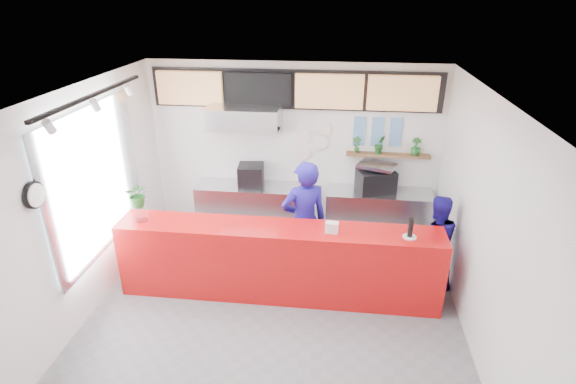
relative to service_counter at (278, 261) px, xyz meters
The scene contains 45 objects.
floor 0.68m from the service_counter, 90.00° to the right, with size 5.00×5.00×0.00m, color slate.
ceiling 2.48m from the service_counter, 90.00° to the right, with size 5.00×5.00×0.00m, color silver.
wall_back 2.30m from the service_counter, 90.00° to the left, with size 5.00×5.00×0.00m, color white.
wall_left 2.70m from the service_counter, behind, with size 5.00×5.00×0.00m, color white.
wall_right 2.70m from the service_counter, ahead, with size 5.00×5.00×0.00m, color white.
service_counter is the anchor object (origin of this frame).
cream_band 2.93m from the service_counter, 90.00° to the left, with size 5.00×0.02×0.80m, color beige.
prep_bench 1.97m from the service_counter, 113.96° to the left, with size 1.80×0.60×0.90m, color #B2B5BA.
panini_oven 2.02m from the service_counter, 112.02° to the left, with size 0.43×0.43×0.38m, color black.
extraction_hood 2.50m from the service_counter, 114.57° to the left, with size 1.20×0.70×0.35m, color #B2B5BA.
hood_lip 2.38m from the service_counter, 114.57° to the left, with size 1.20×0.70×0.08m, color #B2B5BA.
right_bench 2.35m from the service_counter, 50.19° to the left, with size 1.80×0.60×0.90m, color #B2B5BA.
espresso_machine 2.36m from the service_counter, 51.74° to the left, with size 0.61×0.43×0.39m, color black.
espresso_tray 2.44m from the service_counter, 51.74° to the left, with size 0.60×0.42×0.06m, color #A1A2A8.
herb_shelf 2.73m from the service_counter, 51.34° to the left, with size 1.40×0.18×0.04m, color brown.
menu_board_far_left 3.31m from the service_counter, 131.47° to the left, with size 1.10×0.10×0.55m, color tan.
menu_board_mid_left 2.88m from the service_counter, 106.59° to the left, with size 1.10×0.10×0.55m, color black.
menu_board_mid_right 2.87m from the service_counter, 73.94° to the left, with size 1.10×0.10×0.55m, color tan.
menu_board_far_right 3.30m from the service_counter, 48.86° to the left, with size 1.10×0.10×0.55m, color tan.
soffit 2.87m from the service_counter, 90.00° to the left, with size 4.80×0.04×0.65m, color black.
window_pane 2.73m from the service_counter, behind, with size 0.04×2.20×1.90m, color silver.
window_frame 2.71m from the service_counter, behind, with size 0.03×2.30×2.00m, color #B2B5BA.
wall_clock_rim 3.16m from the service_counter, 152.15° to the right, with size 0.30×0.30×0.05m, color black.
wall_clock_face 3.14m from the service_counter, 151.85° to the right, with size 0.26×0.26×0.02m, color white.
track_rail 3.21m from the service_counter, 169.22° to the right, with size 0.05×2.40×0.04m, color black.
dec_plate_a 2.40m from the service_counter, 85.86° to the left, with size 0.24×0.24×0.03m, color silver.
dec_plate_b 2.39m from the service_counter, 77.74° to the left, with size 0.24×0.24×0.03m, color silver.
dec_plate_c 2.26m from the service_counter, 85.86° to the left, with size 0.24×0.24×0.03m, color silver.
dec_plate_d 2.52m from the service_counter, 76.42° to the left, with size 0.24×0.24×0.03m, color silver.
photo_frame_a 2.76m from the service_counter, 62.13° to the left, with size 0.20×0.02×0.25m, color #598CBF.
photo_frame_b 2.90m from the service_counter, 56.06° to the left, with size 0.20×0.02×0.25m, color #598CBF.
photo_frame_c 3.05m from the service_counter, 50.74° to the left, with size 0.20×0.02×0.25m, color #598CBF.
photo_frame_d 2.64m from the service_counter, 62.13° to the left, with size 0.20×0.02×0.25m, color #598CBF.
photo_frame_e 2.78m from the service_counter, 56.06° to the left, with size 0.20×0.02×0.25m, color #598CBF.
photo_frame_f 2.94m from the service_counter, 50.74° to the left, with size 0.20×0.02×0.25m, color #598CBF.
staff_center 0.70m from the service_counter, 56.95° to the left, with size 0.69×0.45×1.89m, color navy.
staff_right 2.26m from the service_counter, 12.26° to the left, with size 0.71×0.55×1.47m, color navy.
herb_a 2.53m from the service_counter, 61.90° to the left, with size 0.15×0.10×0.28m, color #205C21.
herb_b 2.72m from the service_counter, 54.01° to the left, with size 0.18×0.15×0.33m, color #205C21.
herb_d 3.07m from the service_counter, 44.35° to the left, with size 0.16×0.15×0.29m, color #205C21.
glass_vase 2.04m from the service_counter, behind, with size 0.18×0.18×0.23m, color silver.
basil_vase 2.15m from the service_counter, behind, with size 0.32×0.28×0.36m, color #205C21.
napkin_holder 0.96m from the service_counter, ahead, with size 0.17×0.11×0.15m, color silver.
white_plate 1.83m from the service_counter, ahead, with size 0.18×0.18×0.01m, color silver.
pepper_mill 1.88m from the service_counter, ahead, with size 0.07×0.07×0.27m, color black.
Camera 1 is at (0.77, -4.91, 4.08)m, focal length 28.00 mm.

